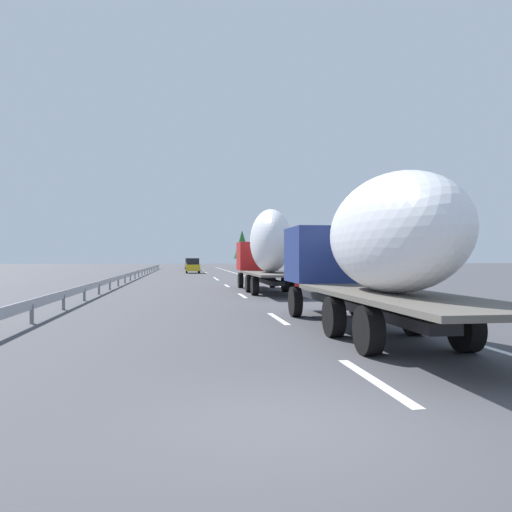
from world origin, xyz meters
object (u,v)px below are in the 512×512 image
object	(u,v)px
road_sign	(263,258)
car_silver_hatch	(190,264)
truck_lead	(267,248)
car_black_suv	(191,263)
car_red_compact	(192,265)
truck_trailing	(371,247)
car_yellow_coupe	(193,266)

from	to	relation	value
road_sign	car_silver_hatch	bearing A→B (deg)	9.67
truck_lead	car_silver_hatch	distance (m)	61.19
car_black_suv	car_red_compact	world-z (taller)	car_red_compact
truck_trailing	car_red_compact	distance (m)	66.37
car_black_suv	car_yellow_coupe	bearing A→B (deg)	179.45
car_black_suv	car_red_compact	xyz separation A→B (m)	(-20.39, 0.26, 0.07)
truck_trailing	road_sign	bearing A→B (deg)	-4.79
road_sign	truck_lead	bearing A→B (deg)	171.37
car_black_suv	truck_lead	bearing A→B (deg)	-177.22
truck_trailing	road_sign	distance (m)	37.09
car_silver_hatch	truck_lead	bearing A→B (deg)	-176.42
car_black_suv	car_silver_hatch	world-z (taller)	car_silver_hatch
truck_trailing	road_sign	xyz separation A→B (m)	(36.96, -3.10, -0.28)
car_yellow_coupe	car_silver_hatch	size ratio (longest dim) A/B	1.01
truck_lead	car_black_suv	size ratio (longest dim) A/B	2.59
truck_trailing	car_black_suv	xyz separation A→B (m)	(86.64, 3.40, -1.43)
truck_lead	road_sign	distance (m)	20.66
car_yellow_coupe	car_red_compact	xyz separation A→B (m)	(12.35, -0.06, -0.01)
truck_lead	car_silver_hatch	xyz separation A→B (m)	(61.05, 3.82, -1.65)
car_yellow_coupe	road_sign	bearing A→B (deg)	-158.09
car_silver_hatch	road_sign	bearing A→B (deg)	-170.33
truck_lead	car_black_suv	world-z (taller)	truck_lead
car_yellow_coupe	road_sign	world-z (taller)	road_sign
truck_lead	car_yellow_coupe	world-z (taller)	truck_lead
car_yellow_coupe	truck_trailing	bearing A→B (deg)	-176.06
car_red_compact	truck_trailing	bearing A→B (deg)	-176.84
car_yellow_coupe	car_red_compact	distance (m)	12.35
truck_lead	road_sign	bearing A→B (deg)	-8.63
truck_lead	car_red_compact	xyz separation A→B (m)	(49.72, 3.66, -1.65)
truck_lead	car_red_compact	distance (m)	49.88
truck_trailing	truck_lead	bearing A→B (deg)	0.00
truck_lead	car_red_compact	size ratio (longest dim) A/B	2.97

